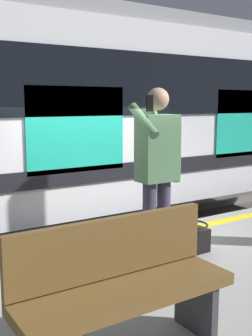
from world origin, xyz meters
name	(u,v)px	position (x,y,z in m)	size (l,w,h in m)	color
ground_plane	(120,301)	(0.00, 0.00, 0.00)	(24.46, 24.46, 0.00)	#4C4742
platform	(225,332)	(0.00, 1.82, 0.45)	(12.72, 3.63, 0.90)	gray
safety_line	(133,240)	(0.00, 0.30, 0.91)	(12.46, 0.16, 0.01)	yellow
track_rail_near	(72,260)	(0.00, -1.43, 0.08)	(16.53, 0.08, 0.16)	slate
track_rail_far	(39,236)	(0.00, -2.87, 0.08)	(16.53, 0.08, 0.16)	slate
train_carriage	(123,109)	(-1.41, -2.15, 2.44)	(9.40, 2.90, 3.81)	silver
passenger	(157,162)	(0.21, 1.03, 1.97)	(0.57, 0.55, 1.80)	#383347
handbag	(192,239)	(-0.32, 0.99, 1.06)	(0.37, 0.34, 0.33)	black
bench	(122,284)	(1.34, 2.16, 1.39)	(1.47, 0.44, 0.90)	brown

